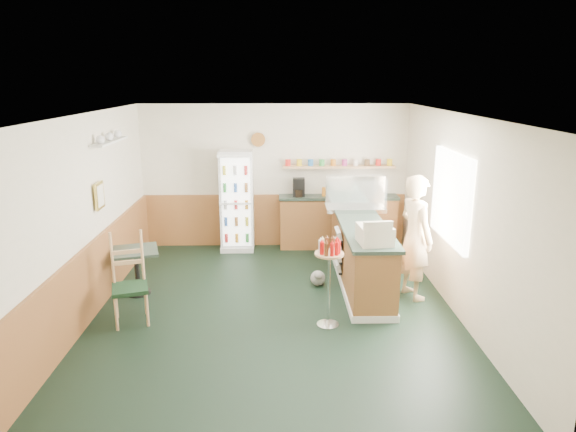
{
  "coord_description": "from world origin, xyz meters",
  "views": [
    {
      "loc": [
        0.06,
        -6.58,
        3.14
      ],
      "look_at": [
        0.21,
        0.6,
        1.21
      ],
      "focal_mm": 32.0,
      "sensor_mm": 36.0,
      "label": 1
    }
  ],
  "objects_px": {
    "cafe_chair": "(131,275)",
    "cash_register": "(375,234)",
    "condiment_stand": "(329,268)",
    "shopkeeper": "(415,237)",
    "cafe_table": "(136,263)",
    "drinks_fridge": "(237,201)",
    "display_case": "(355,194)"
  },
  "relations": [
    {
      "from": "condiment_stand",
      "to": "cafe_chair",
      "type": "distance_m",
      "value": 2.62
    },
    {
      "from": "display_case",
      "to": "cafe_table",
      "type": "bearing_deg",
      "value": -162.28
    },
    {
      "from": "drinks_fridge",
      "to": "cash_register",
      "type": "bearing_deg",
      "value": -53.84
    },
    {
      "from": "shopkeeper",
      "to": "cafe_chair",
      "type": "relative_size",
      "value": 1.52
    },
    {
      "from": "shopkeeper",
      "to": "condiment_stand",
      "type": "bearing_deg",
      "value": 104.6
    },
    {
      "from": "cash_register",
      "to": "cafe_table",
      "type": "height_order",
      "value": "cash_register"
    },
    {
      "from": "drinks_fridge",
      "to": "condiment_stand",
      "type": "bearing_deg",
      "value": -66.04
    },
    {
      "from": "shopkeeper",
      "to": "cafe_chair",
      "type": "distance_m",
      "value": 4.01
    },
    {
      "from": "drinks_fridge",
      "to": "cash_register",
      "type": "distance_m",
      "value": 3.49
    },
    {
      "from": "condiment_stand",
      "to": "cafe_table",
      "type": "distance_m",
      "value": 2.98
    },
    {
      "from": "display_case",
      "to": "condiment_stand",
      "type": "distance_m",
      "value": 2.32
    },
    {
      "from": "display_case",
      "to": "condiment_stand",
      "type": "bearing_deg",
      "value": -106.41
    },
    {
      "from": "drinks_fridge",
      "to": "shopkeeper",
      "type": "bearing_deg",
      "value": -39.48
    },
    {
      "from": "condiment_stand",
      "to": "cafe_table",
      "type": "bearing_deg",
      "value": 158.48
    },
    {
      "from": "cafe_chair",
      "to": "cash_register",
      "type": "bearing_deg",
      "value": -14.78
    },
    {
      "from": "display_case",
      "to": "cash_register",
      "type": "bearing_deg",
      "value": -90.0
    },
    {
      "from": "display_case",
      "to": "cafe_chair",
      "type": "distance_m",
      "value": 3.82
    },
    {
      "from": "drinks_fridge",
      "to": "cafe_table",
      "type": "height_order",
      "value": "drinks_fridge"
    },
    {
      "from": "cash_register",
      "to": "cafe_table",
      "type": "xyz_separation_m",
      "value": [
        -3.4,
        0.71,
        -0.64
      ]
    },
    {
      "from": "display_case",
      "to": "shopkeeper",
      "type": "height_order",
      "value": "shopkeeper"
    },
    {
      "from": "shopkeeper",
      "to": "condiment_stand",
      "type": "distance_m",
      "value": 1.63
    },
    {
      "from": "shopkeeper",
      "to": "cafe_table",
      "type": "relative_size",
      "value": 2.35
    },
    {
      "from": "display_case",
      "to": "cafe_table",
      "type": "xyz_separation_m",
      "value": [
        -3.4,
        -1.09,
        -0.8
      ]
    },
    {
      "from": "condiment_stand",
      "to": "drinks_fridge",
      "type": "bearing_deg",
      "value": 113.96
    },
    {
      "from": "drinks_fridge",
      "to": "cash_register",
      "type": "height_order",
      "value": "drinks_fridge"
    },
    {
      "from": "cash_register",
      "to": "condiment_stand",
      "type": "xyz_separation_m",
      "value": [
        -0.64,
        -0.37,
        -0.32
      ]
    },
    {
      "from": "cash_register",
      "to": "cafe_table",
      "type": "bearing_deg",
      "value": 162.57
    },
    {
      "from": "condiment_stand",
      "to": "cafe_chair",
      "type": "relative_size",
      "value": 0.97
    },
    {
      "from": "drinks_fridge",
      "to": "cafe_chair",
      "type": "bearing_deg",
      "value": -111.9
    },
    {
      "from": "display_case",
      "to": "cafe_table",
      "type": "height_order",
      "value": "display_case"
    },
    {
      "from": "cash_register",
      "to": "display_case",
      "type": "bearing_deg",
      "value": 84.44
    },
    {
      "from": "cafe_table",
      "to": "drinks_fridge",
      "type": "bearing_deg",
      "value": 57.42
    }
  ]
}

